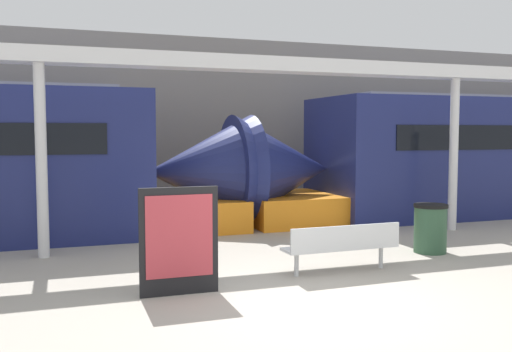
{
  "coord_description": "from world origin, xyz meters",
  "views": [
    {
      "loc": [
        -3.1,
        -6.56,
        2.21
      ],
      "look_at": [
        0.42,
        3.48,
        1.4
      ],
      "focal_mm": 40.0,
      "sensor_mm": 36.0,
      "label": 1
    }
  ],
  "objects": [
    {
      "name": "ground_plane",
      "position": [
        0.0,
        0.0,
        0.0
      ],
      "size": [
        60.0,
        60.0,
        0.0
      ],
      "primitive_type": "plane",
      "color": "#A8A093"
    },
    {
      "name": "station_wall",
      "position": [
        0.0,
        9.95,
        2.5
      ],
      "size": [
        56.0,
        0.2,
        5.0
      ],
      "primitive_type": "cube",
      "color": "gray",
      "rests_on": "ground_plane"
    },
    {
      "name": "train_left",
      "position": [
        9.15,
        6.33,
        1.52
      ],
      "size": [
        16.52,
        2.93,
        3.2
      ],
      "color": "navy",
      "rests_on": "ground_plane"
    },
    {
      "name": "bench_near",
      "position": [
        1.11,
        1.33,
        0.47
      ],
      "size": [
        1.9,
        0.49,
        0.78
      ],
      "rotation": [
        0.0,
        0.0,
        0.02
      ],
      "color": "silver",
      "rests_on": "ground_plane"
    },
    {
      "name": "trash_bin",
      "position": [
        3.38,
        2.19,
        0.45
      ],
      "size": [
        0.62,
        0.62,
        0.9
      ],
      "color": "#2D5138",
      "rests_on": "ground_plane"
    },
    {
      "name": "poster_board",
      "position": [
        -1.56,
        1.0,
        0.75
      ],
      "size": [
        1.08,
        0.07,
        1.48
      ],
      "color": "black",
      "rests_on": "ground_plane"
    },
    {
      "name": "support_column_near",
      "position": [
        -3.35,
        4.1,
        1.71
      ],
      "size": [
        0.2,
        0.2,
        3.41
      ],
      "primitive_type": "cylinder",
      "color": "silver",
      "rests_on": "ground_plane"
    },
    {
      "name": "support_column_far",
      "position": [
        5.37,
        4.1,
        1.71
      ],
      "size": [
        0.2,
        0.2,
        3.41
      ],
      "primitive_type": "cylinder",
      "color": "silver",
      "rests_on": "ground_plane"
    },
    {
      "name": "canopy_beam",
      "position": [
        -3.35,
        4.1,
        3.55
      ],
      "size": [
        28.0,
        0.6,
        0.28
      ],
      "primitive_type": "cube",
      "color": "silver",
      "rests_on": "support_column_near"
    }
  ]
}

